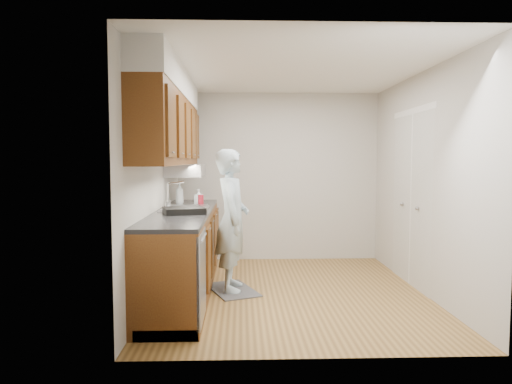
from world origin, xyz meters
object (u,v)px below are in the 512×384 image
soda_can (201,200)px  dish_rack (184,210)px  soap_bottle_c (198,197)px  person (232,210)px  soap_bottle_b (199,197)px  soap_bottle_a (180,193)px

soda_can → dish_rack: size_ratio=0.31×
soap_bottle_c → dish_rack: bearing=-91.5°
person → soap_bottle_b: person is taller
soap_bottle_a → soap_bottle_b: size_ratio=1.39×
soda_can → soap_bottle_b: bearing=121.4°
person → soda_can: 0.67m
soda_can → soap_bottle_a: bearing=156.7°
soap_bottle_a → soap_bottle_c: bearing=40.8°
soap_bottle_a → dish_rack: size_ratio=0.66×
person → soap_bottle_b: bearing=36.6°
person → dish_rack: (-0.50, -0.38, 0.04)m
soap_bottle_b → soda_can: bearing=-58.6°
soap_bottle_a → dish_rack: (0.18, -1.04, -0.10)m
soap_bottle_a → soap_bottle_b: 0.26m
person → soap_bottle_b: 0.73m
person → soap_bottle_c: bearing=29.0°
soap_bottle_a → soap_bottle_c: size_ratio=1.76×
soap_bottle_b → dish_rack: bearing=-94.0°
person → soap_bottle_a: (-0.68, 0.66, 0.15)m
dish_rack → soap_bottle_b: bearing=69.4°
soap_bottle_b → soap_bottle_a: bearing=163.7°
person → soap_bottle_c: 0.97m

